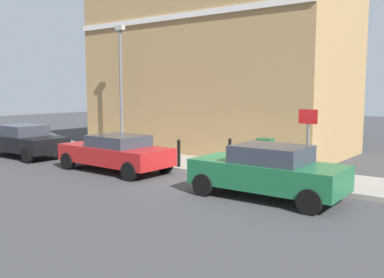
% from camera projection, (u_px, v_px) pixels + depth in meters
% --- Properties ---
extents(ground, '(80.00, 80.00, 0.00)m').
position_uv_depth(ground, '(215.00, 181.00, 14.01)').
color(ground, '#38383A').
extents(sidewalk, '(2.72, 30.00, 0.15)m').
position_uv_depth(sidewalk, '(128.00, 155.00, 19.08)').
color(sidewalk, gray).
rests_on(sidewalk, ground).
extents(corner_building, '(6.39, 12.50, 9.04)m').
position_uv_depth(corner_building, '(217.00, 59.00, 21.06)').
color(corner_building, '#9E7A4C').
rests_on(corner_building, ground).
extents(car_green, '(1.99, 4.26, 1.49)m').
position_uv_depth(car_green, '(268.00, 171.00, 11.77)').
color(car_green, '#195933').
rests_on(car_green, ground).
extents(car_red, '(1.99, 4.48, 1.36)m').
position_uv_depth(car_red, '(116.00, 152.00, 15.68)').
color(car_red, maroon).
rests_on(car_red, ground).
extents(car_black, '(1.94, 4.47, 1.44)m').
position_uv_depth(car_black, '(23.00, 140.00, 19.12)').
color(car_black, black).
rests_on(car_black, ground).
extents(utility_cabinet, '(0.46, 0.61, 1.15)m').
position_uv_depth(utility_cabinet, '(265.00, 156.00, 15.10)').
color(utility_cabinet, '#1E4C28').
rests_on(utility_cabinet, sidewalk).
extents(bollard_near_cabinet, '(0.14, 0.14, 1.04)m').
position_uv_depth(bollard_near_cabinet, '(230.00, 151.00, 16.11)').
color(bollard_near_cabinet, black).
rests_on(bollard_near_cabinet, sidewalk).
extents(bollard_far_kerb, '(0.14, 0.14, 1.04)m').
position_uv_depth(bollard_far_kerb, '(179.00, 152.00, 15.81)').
color(bollard_far_kerb, black).
rests_on(bollard_far_kerb, sidewalk).
extents(street_sign, '(0.08, 0.60, 2.30)m').
position_uv_depth(street_sign, '(308.00, 134.00, 12.91)').
color(street_sign, '#59595B').
rests_on(street_sign, sidewalk).
extents(lamppost, '(0.20, 0.44, 5.72)m').
position_uv_depth(lamppost, '(121.00, 83.00, 19.29)').
color(lamppost, '#59595B').
rests_on(lamppost, sidewalk).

